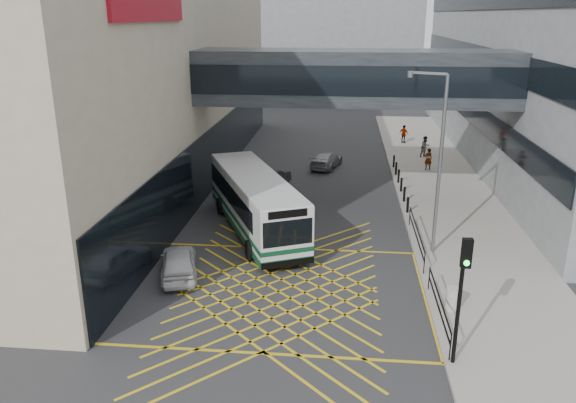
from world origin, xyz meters
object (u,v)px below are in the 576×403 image
(car_silver, at_px, (326,159))
(car_dark, at_px, (269,179))
(bus, at_px, (255,201))
(pedestrian_a, at_px, (428,159))
(traffic_light, at_px, (462,284))
(street_lamp, at_px, (437,154))
(litter_bin, at_px, (453,299))
(pedestrian_b, at_px, (425,147))
(pedestrian_c, at_px, (404,134))
(car_white, at_px, (179,262))

(car_silver, bearing_deg, car_dark, 74.51)
(bus, relative_size, pedestrian_a, 6.90)
(traffic_light, relative_size, street_lamp, 0.53)
(litter_bin, distance_m, pedestrian_b, 24.71)
(car_silver, height_order, pedestrian_c, pedestrian_c)
(litter_bin, bearing_deg, car_dark, 120.78)
(bus, xyz_separation_m, pedestrian_b, (10.97, 16.74, -0.66))
(street_lamp, relative_size, pedestrian_c, 5.36)
(street_lamp, bearing_deg, car_white, -139.82)
(street_lamp, xyz_separation_m, pedestrian_c, (1.04, 23.88, -3.97))
(traffic_light, bearing_deg, street_lamp, 84.60)
(car_white, height_order, car_silver, car_white)
(bus, height_order, traffic_light, traffic_light)
(car_silver, relative_size, traffic_light, 0.90)
(traffic_light, xyz_separation_m, pedestrian_c, (1.50, 33.20, -2.10))
(bus, height_order, car_white, bus)
(car_white, relative_size, pedestrian_b, 2.53)
(traffic_light, bearing_deg, pedestrian_a, 81.79)
(car_dark, relative_size, street_lamp, 0.53)
(pedestrian_a, bearing_deg, litter_bin, 68.42)
(street_lamp, xyz_separation_m, pedestrian_a, (1.93, 14.94, -3.96))
(car_dark, height_order, pedestrian_b, pedestrian_b)
(car_white, xyz_separation_m, pedestrian_c, (12.25, 27.42, 0.28))
(bus, xyz_separation_m, car_dark, (-0.21, 7.33, -0.95))
(bus, distance_m, traffic_light, 14.24)
(litter_bin, relative_size, pedestrian_c, 0.58)
(car_dark, distance_m, pedestrian_b, 14.62)
(pedestrian_b, bearing_deg, traffic_light, -128.11)
(car_silver, xyz_separation_m, pedestrian_c, (6.49, 8.44, 0.32))
(car_silver, xyz_separation_m, pedestrian_b, (7.69, 3.48, 0.36))
(car_silver, xyz_separation_m, pedestrian_a, (7.39, -0.49, 0.33))
(car_white, xyz_separation_m, litter_bin, (11.32, -2.15, -0.05))
(pedestrian_b, bearing_deg, car_white, -153.58)
(car_dark, relative_size, traffic_light, 0.99)
(car_silver, relative_size, pedestrian_b, 2.44)
(traffic_light, distance_m, pedestrian_a, 24.46)
(traffic_light, distance_m, litter_bin, 4.40)
(car_white, height_order, pedestrian_b, pedestrian_b)
(car_silver, bearing_deg, litter_bin, 119.75)
(car_silver, distance_m, street_lamp, 16.92)
(litter_bin, bearing_deg, pedestrian_b, 85.05)
(car_white, bearing_deg, pedestrian_b, -137.11)
(street_lamp, xyz_separation_m, litter_bin, (0.10, -5.69, -4.30))
(car_silver, bearing_deg, bus, 91.09)
(car_white, bearing_deg, car_silver, -123.08)
(car_white, height_order, litter_bin, car_white)
(bus, xyz_separation_m, traffic_light, (8.28, -11.50, 1.41))
(traffic_light, height_order, street_lamp, street_lamp)
(street_lamp, xyz_separation_m, pedestrian_b, (2.23, 18.92, -3.94))
(traffic_light, xyz_separation_m, street_lamp, (0.46, 9.32, 1.87))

